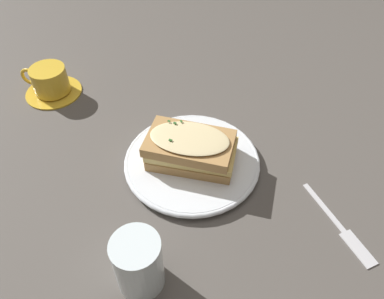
# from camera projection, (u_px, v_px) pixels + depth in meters

# --- Properties ---
(ground_plane) EXTENTS (2.40, 2.40, 0.00)m
(ground_plane) POSITION_uv_depth(u_px,v_px,m) (187.00, 152.00, 0.73)
(ground_plane) COLOR #514C47
(dinner_plate) EXTENTS (0.25, 0.25, 0.02)m
(dinner_plate) POSITION_uv_depth(u_px,v_px,m) (192.00, 162.00, 0.70)
(dinner_plate) COLOR white
(dinner_plate) RESTS_ON ground_plane
(sandwich) EXTENTS (0.18, 0.14, 0.06)m
(sandwich) POSITION_uv_depth(u_px,v_px,m) (191.00, 148.00, 0.67)
(sandwich) COLOR #B2844C
(sandwich) RESTS_ON dinner_plate
(teacup_with_saucer) EXTENTS (0.13, 0.13, 0.06)m
(teacup_with_saucer) POSITION_uv_depth(u_px,v_px,m) (50.00, 82.00, 0.84)
(teacup_with_saucer) COLOR gold
(teacup_with_saucer) RESTS_ON ground_plane
(water_glass) EXTENTS (0.07, 0.07, 0.10)m
(water_glass) POSITION_uv_depth(u_px,v_px,m) (138.00, 263.00, 0.52)
(water_glass) COLOR silver
(water_glass) RESTS_ON ground_plane
(fork) EXTENTS (0.15, 0.11, 0.00)m
(fork) POSITION_uv_depth(u_px,v_px,m) (345.00, 232.00, 0.60)
(fork) COLOR silver
(fork) RESTS_ON ground_plane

